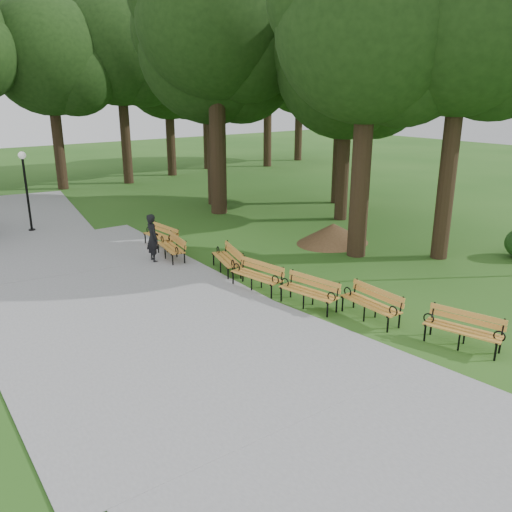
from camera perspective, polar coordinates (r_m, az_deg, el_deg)
ground at (r=15.62m, az=1.94°, el=-4.65°), size 100.00×100.00×0.00m
path at (r=16.18m, az=-16.10°, el=-4.45°), size 12.00×38.00×0.06m
person at (r=19.02m, az=-11.21°, el=1.93°), size 0.49×0.68×1.76m
lamp_post at (r=24.53m, az=-23.93°, el=8.06°), size 0.32×0.32×3.47m
dirt_mound at (r=21.36m, az=8.39°, el=2.49°), size 2.62×2.62×0.81m
bench_0 at (r=13.56m, az=21.63°, el=-7.56°), size 1.13×2.00×0.88m
bench_1 at (r=14.41m, az=12.38°, el=-5.17°), size 0.72×1.93×0.88m
bench_2 at (r=14.95m, az=5.75°, el=-3.98°), size 0.96×1.98×0.88m
bench_3 at (r=16.14m, az=0.05°, el=-2.22°), size 0.92×1.98×0.88m
bench_4 at (r=17.74m, az=-3.23°, el=-0.38°), size 1.15×2.00×0.88m
bench_5 at (r=19.32m, az=-9.29°, el=0.93°), size 0.95×1.98×0.88m
bench_6 at (r=20.81m, az=-10.39°, el=2.08°), size 0.76×1.94×0.88m
lawn_tree_0 at (r=19.21m, az=12.30°, el=23.17°), size 6.37×6.37×11.14m
lawn_tree_1 at (r=24.83m, az=9.99°, el=19.68°), size 6.38×6.38×10.13m
lawn_tree_2 at (r=26.09m, az=-4.49°, el=24.36°), size 7.25×7.25×12.68m
lawn_tree_3 at (r=19.76m, az=21.83°, el=22.79°), size 6.22×6.22×11.25m
lawn_tree_4 at (r=28.20m, az=-4.86°, el=21.46°), size 7.34×7.34×11.53m
lawn_tree_5 at (r=28.72m, az=9.42°, el=20.28°), size 6.28×6.28×10.51m
tree_backdrop at (r=37.66m, az=-12.62°, el=20.69°), size 37.22×9.66×16.33m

